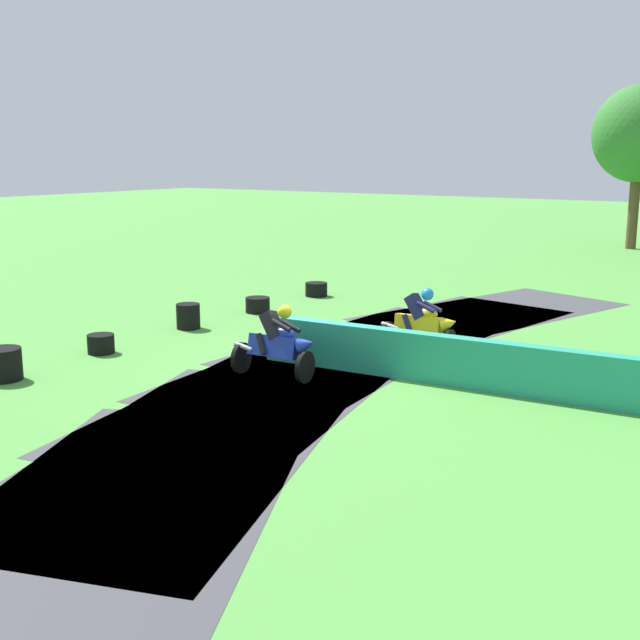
% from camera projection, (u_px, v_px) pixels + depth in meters
% --- Properties ---
extents(ground_plane, '(120.00, 120.00, 0.00)m').
position_uv_depth(ground_plane, '(316.00, 365.00, 15.81)').
color(ground_plane, '#4C933D').
extents(track_asphalt, '(7.22, 22.25, 0.01)m').
position_uv_depth(track_asphalt, '(344.00, 369.00, 15.50)').
color(track_asphalt, '#3D3D42').
rests_on(track_asphalt, ground).
extents(safety_barrier, '(12.14, 1.24, 0.90)m').
position_uv_depth(safety_barrier, '(576.00, 377.00, 13.28)').
color(safety_barrier, '#239375').
rests_on(safety_barrier, ground).
extents(motorcycle_lead_yellow, '(1.68, 0.73, 1.42)m').
position_uv_depth(motorcycle_lead_yellow, '(422.00, 322.00, 16.58)').
color(motorcycle_lead_yellow, black).
rests_on(motorcycle_lead_yellow, ground).
extents(motorcycle_chase_blue, '(1.68, 0.86, 1.43)m').
position_uv_depth(motorcycle_chase_blue, '(278.00, 343.00, 14.82)').
color(motorcycle_chase_blue, black).
rests_on(motorcycle_chase_blue, ground).
extents(tire_stack_near, '(0.64, 0.64, 0.40)m').
position_uv_depth(tire_stack_near, '(316.00, 289.00, 23.38)').
color(tire_stack_near, black).
rests_on(tire_stack_near, ground).
extents(tire_stack_mid_a, '(0.64, 0.64, 0.40)m').
position_uv_depth(tire_stack_mid_a, '(258.00, 305.00, 20.99)').
color(tire_stack_mid_a, black).
rests_on(tire_stack_mid_a, ground).
extents(tire_stack_mid_b, '(0.56, 0.56, 0.60)m').
position_uv_depth(tire_stack_mid_b, '(188.00, 316.00, 19.03)').
color(tire_stack_mid_b, black).
rests_on(tire_stack_mid_b, ground).
extents(tire_stack_far, '(0.56, 0.56, 0.40)m').
position_uv_depth(tire_stack_far, '(101.00, 344.00, 16.69)').
color(tire_stack_far, black).
rests_on(tire_stack_far, ground).
extents(tire_stack_extra_a, '(0.68, 0.68, 0.60)m').
position_uv_depth(tire_stack_extra_a, '(3.00, 364.00, 14.69)').
color(tire_stack_extra_a, black).
rests_on(tire_stack_extra_a, ground).
extents(tree_mid_rise, '(3.94, 3.94, 7.00)m').
position_uv_depth(tree_mid_rise, '(639.00, 134.00, 34.09)').
color(tree_mid_rise, brown).
rests_on(tree_mid_rise, ground).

